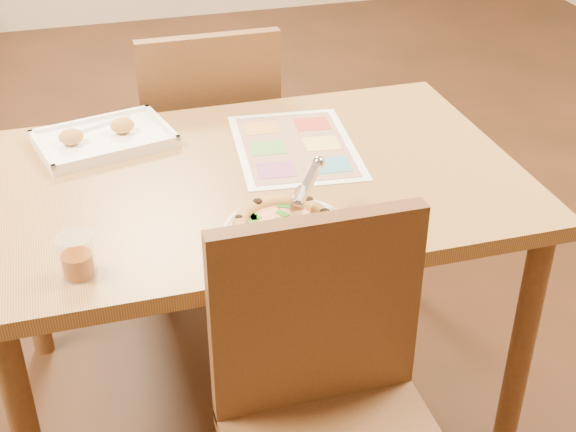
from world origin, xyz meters
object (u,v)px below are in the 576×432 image
object	(u,v)px
dining_table	(253,205)
glass_tumbler	(77,258)
chair_near	(330,390)
appetizer_tray	(103,139)
menu	(295,146)
plate	(288,233)
pizza_cutter	(305,190)
chair_far	(208,129)
pizza	(283,225)

from	to	relation	value
dining_table	glass_tumbler	distance (m)	0.54
chair_near	appetizer_tray	world-z (taller)	chair_near
appetizer_tray	menu	distance (m)	0.50
appetizer_tray	plate	bearing A→B (deg)	-58.38
plate	pizza_cutter	xyz separation A→B (m)	(0.05, 0.04, 0.08)
dining_table	chair_near	xyz separation A→B (m)	(0.00, -0.60, -0.07)
chair_far	plate	xyz separation A→B (m)	(0.01, -0.89, 0.16)
chair_far	pizza	bearing A→B (deg)	89.92
dining_table	menu	xyz separation A→B (m)	(0.14, 0.11, 0.09)
dining_table	plate	world-z (taller)	plate
chair_near	chair_far	size ratio (longest dim) A/B	1.00
chair_far	pizza_cutter	xyz separation A→B (m)	(0.06, -0.85, 0.24)
pizza_cutter	appetizer_tray	bearing A→B (deg)	76.81
dining_table	glass_tumbler	bearing A→B (deg)	-144.55
plate	glass_tumbler	xyz separation A→B (m)	(-0.44, -0.02, 0.03)
chair_near	pizza_cutter	bearing A→B (deg)	80.85
pizza	appetizer_tray	bearing A→B (deg)	121.08
chair_near	menu	size ratio (longest dim) A/B	1.11
plate	appetizer_tray	size ratio (longest dim) A/B	0.74
pizza	pizza_cutter	distance (m)	0.09
pizza	glass_tumbler	world-z (taller)	glass_tumbler
pizza	appetizer_tray	distance (m)	0.64
plate	pizza_cutter	world-z (taller)	pizza_cutter
chair_near	appetizer_tray	bearing A→B (deg)	110.93
menu	pizza_cutter	bearing A→B (deg)	-103.20
dining_table	pizza	world-z (taller)	pizza
pizza	glass_tumbler	bearing A→B (deg)	-176.76
plate	appetizer_tray	distance (m)	0.65
pizza_cutter	menu	xyz separation A→B (m)	(0.08, 0.36, -0.08)
glass_tumbler	menu	world-z (taller)	glass_tumbler
chair_far	appetizer_tray	bearing A→B (deg)	45.22
plate	menu	xyz separation A→B (m)	(0.13, 0.40, -0.00)
chair_far	plate	distance (m)	0.90
chair_near	glass_tumbler	world-z (taller)	chair_near
pizza_cutter	chair_near	bearing A→B (deg)	-149.51
chair_far	menu	distance (m)	0.53
chair_far	menu	bearing A→B (deg)	106.07
plate	dining_table	bearing A→B (deg)	91.57
chair_far	plate	world-z (taller)	chair_far
pizza	glass_tumbler	size ratio (longest dim) A/B	2.44
dining_table	plate	size ratio (longest dim) A/B	4.66
glass_tumbler	pizza	bearing A→B (deg)	3.24
dining_table	glass_tumbler	world-z (taller)	glass_tumbler
chair_near	pizza	bearing A→B (deg)	90.23
plate	pizza_cutter	size ratio (longest dim) A/B	2.16
menu	pizza	bearing A→B (deg)	-109.90
plate	pizza	xyz separation A→B (m)	(-0.01, 0.00, 0.02)
dining_table	glass_tumbler	size ratio (longest dim) A/B	14.46
chair_near	menu	bearing A→B (deg)	78.80
chair_far	pizza_cutter	world-z (taller)	chair_far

